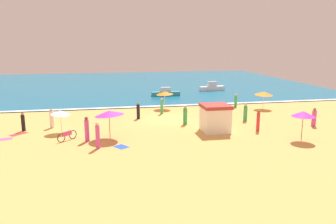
# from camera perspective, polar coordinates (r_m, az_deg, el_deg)

# --- Properties ---
(ground_plane) EXTENTS (60.00, 60.00, 0.00)m
(ground_plane) POSITION_cam_1_polar(r_m,az_deg,el_deg) (32.44, -0.70, -1.25)
(ground_plane) COLOR #E0A856
(ocean_water) EXTENTS (60.00, 44.00, 0.10)m
(ocean_water) POSITION_cam_1_polar(r_m,az_deg,el_deg) (59.79, -5.51, 4.94)
(ocean_water) COLOR #146B93
(ocean_water) RESTS_ON ground_plane
(wave_breaker_foam) EXTENTS (57.00, 0.70, 0.01)m
(wave_breaker_foam) POSITION_cam_1_polar(r_m,az_deg,el_deg) (38.49, -2.37, 1.04)
(wave_breaker_foam) COLOR white
(wave_breaker_foam) RESTS_ON ocean_water
(lifeguard_cabana) EXTENTS (2.34, 2.30, 2.35)m
(lifeguard_cabana) POSITION_cam_1_polar(r_m,az_deg,el_deg) (28.04, 8.25, -1.01)
(lifeguard_cabana) COLOR white
(lifeguard_cabana) RESTS_ON ground_plane
(beach_umbrella_0) EXTENTS (2.21, 2.21, 2.32)m
(beach_umbrella_0) POSITION_cam_1_polar(r_m,az_deg,el_deg) (27.12, 22.60, -0.31)
(beach_umbrella_0) COLOR #4C3823
(beach_umbrella_0) RESTS_ON ground_plane
(beach_umbrella_1) EXTENTS (2.45, 2.47, 2.07)m
(beach_umbrella_1) POSITION_cam_1_polar(r_m,az_deg,el_deg) (38.58, 16.40, 3.15)
(beach_umbrella_1) COLOR silver
(beach_umbrella_1) RESTS_ON ground_plane
(beach_umbrella_2) EXTENTS (2.25, 2.24, 1.99)m
(beach_umbrella_2) POSITION_cam_1_polar(r_m,az_deg,el_deg) (28.73, -18.31, -0.10)
(beach_umbrella_2) COLOR silver
(beach_umbrella_2) RESTS_ON ground_plane
(beach_umbrella_3) EXTENTS (2.09, 2.08, 2.06)m
(beach_umbrella_3) POSITION_cam_1_polar(r_m,az_deg,el_deg) (37.06, -0.60, 3.34)
(beach_umbrella_3) COLOR silver
(beach_umbrella_3) RESTS_ON ground_plane
(beach_umbrella_4) EXTENTS (3.17, 3.17, 2.36)m
(beach_umbrella_4) POSITION_cam_1_polar(r_m,az_deg,el_deg) (25.94, -10.25, -0.18)
(beach_umbrella_4) COLOR #4C3823
(beach_umbrella_4) RESTS_ON ground_plane
(parked_bicycle) EXTENTS (1.35, 1.31, 0.76)m
(parked_bicycle) POSITION_cam_1_polar(r_m,az_deg,el_deg) (26.61, -17.22, -3.97)
(parked_bicycle) COLOR black
(parked_bicycle) RESTS_ON ground_plane
(beachgoer_0) EXTENTS (0.47, 0.47, 1.96)m
(beachgoer_0) POSITION_cam_1_polar(r_m,az_deg,el_deg) (25.80, -14.01, -2.98)
(beachgoer_0) COLOR #D84CA5
(beachgoer_0) RESTS_ON ground_plane
(beachgoer_1) EXTENTS (0.48, 0.48, 1.70)m
(beachgoer_1) POSITION_cam_1_polar(r_m,az_deg,el_deg) (32.43, 13.38, -0.14)
(beachgoer_1) COLOR green
(beachgoer_1) RESTS_ON ground_plane
(beachgoer_2) EXTENTS (0.38, 0.38, 1.83)m
(beachgoer_2) POSITION_cam_1_polar(r_m,az_deg,el_deg) (28.99, 15.48, -1.51)
(beachgoer_2) COLOR red
(beachgoer_2) RESTS_ON ground_plane
(beachgoer_4) EXTENTS (0.40, 0.40, 1.80)m
(beachgoer_4) POSITION_cam_1_polar(r_m,az_deg,el_deg) (30.26, 3.03, -0.61)
(beachgoer_4) COLOR green
(beachgoer_4) RESTS_ON ground_plane
(beachgoer_5) EXTENTS (0.44, 0.44, 1.69)m
(beachgoer_5) POSITION_cam_1_polar(r_m,az_deg,el_deg) (32.44, 24.17, -0.91)
(beachgoer_5) COLOR #D84CA5
(beachgoer_5) RESTS_ON ground_plane
(beachgoer_6) EXTENTS (0.43, 0.43, 1.61)m
(beachgoer_6) POSITION_cam_1_polar(r_m,az_deg,el_deg) (39.10, 11.76, 1.96)
(beachgoer_6) COLOR green
(beachgoer_6) RESTS_ON ground_plane
(beachgoer_7) EXTENTS (0.43, 0.43, 1.65)m
(beachgoer_7) POSITION_cam_1_polar(r_m,az_deg,el_deg) (32.52, -5.23, 0.14)
(beachgoer_7) COLOR black
(beachgoer_7) RESTS_ON ground_plane
(beachgoer_8) EXTENTS (0.40, 0.40, 1.61)m
(beachgoer_8) POSITION_cam_1_polar(r_m,az_deg,el_deg) (30.65, -24.01, -1.66)
(beachgoer_8) COLOR black
(beachgoer_8) RESTS_ON ground_plane
(beachgoer_9) EXTENTS (0.41, 0.41, 1.95)m
(beachgoer_9) POSITION_cam_1_polar(r_m,az_deg,el_deg) (23.93, -12.20, -4.06)
(beachgoer_9) COLOR #D84CA5
(beachgoer_9) RESTS_ON ground_plane
(beachgoer_10) EXTENTS (0.29, 0.29, 1.72)m
(beachgoer_10) POSITION_cam_1_polar(r_m,az_deg,el_deg) (34.66, -1.10, 1.06)
(beachgoer_10) COLOR green
(beachgoer_10) RESTS_ON ground_plane
(beachgoer_11) EXTENTS (0.47, 0.47, 1.73)m
(beachgoer_11) POSITION_cam_1_polar(r_m,az_deg,el_deg) (30.82, -19.67, -1.14)
(beachgoer_11) COLOR white
(beachgoer_11) RESTS_ON ground_plane
(beach_towel_0) EXTENTS (1.44, 1.47, 0.01)m
(beach_towel_0) POSITION_cam_1_polar(r_m,az_deg,el_deg) (29.93, -24.65, -3.52)
(beach_towel_0) COLOR red
(beach_towel_0) RESTS_ON ground_plane
(beach_towel_1) EXTENTS (1.26, 1.32, 0.01)m
(beach_towel_1) POSITION_cam_1_polar(r_m,az_deg,el_deg) (24.25, -8.18, -6.03)
(beach_towel_1) COLOR blue
(beach_towel_1) RESTS_ON ground_plane
(beach_towel_2) EXTENTS (1.27, 0.93, 0.01)m
(beach_towel_2) POSITION_cam_1_polar(r_m,az_deg,el_deg) (28.86, -26.68, -4.27)
(beach_towel_2) COLOR #D84CA5
(beach_towel_2) RESTS_ON ground_plane
(small_boat_0) EXTENTS (3.95, 0.97, 1.20)m
(small_boat_0) POSITION_cam_1_polar(r_m,az_deg,el_deg) (45.85, -0.40, 3.36)
(small_boat_0) COLOR teal
(small_boat_0) RESTS_ON ocean_water
(small_boat_1) EXTENTS (4.16, 1.52, 1.41)m
(small_boat_1) POSITION_cam_1_polar(r_m,az_deg,el_deg) (51.21, 7.72, 4.26)
(small_boat_1) COLOR white
(small_boat_1) RESTS_ON ocean_water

